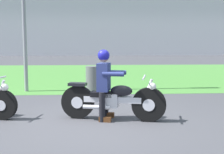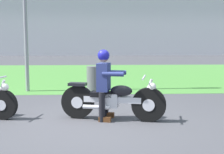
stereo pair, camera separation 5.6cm
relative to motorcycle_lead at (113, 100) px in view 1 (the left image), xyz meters
name	(u,v)px [view 1 (the left image)]	position (x,y,z in m)	size (l,w,h in m)	color
ground	(90,123)	(-0.46, -0.24, -0.41)	(120.00, 120.00, 0.00)	#424247
grass_verge	(93,74)	(-0.46, 8.92, -0.40)	(60.00, 12.00, 0.01)	#478438
stadium_facade	(123,4)	(3.63, 35.39, 6.70)	(45.39, 8.00, 14.21)	silver
motorcycle_lead	(113,100)	(0.00, 0.00, 0.00)	(2.10, 0.77, 0.90)	black
rider_lead	(105,79)	(-0.16, 0.04, 0.42)	(0.62, 0.55, 1.42)	black
trash_can	(93,80)	(-0.42, 3.24, 0.01)	(0.46, 0.46, 0.84)	#595E5B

